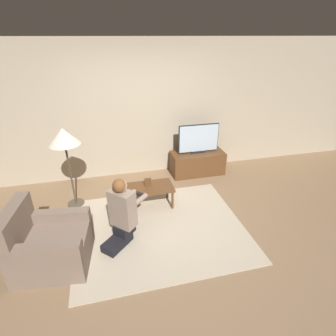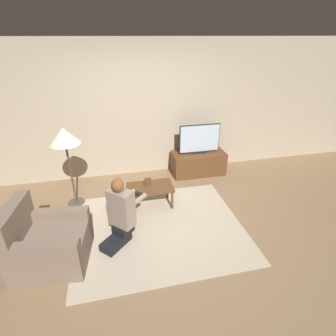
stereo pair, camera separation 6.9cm
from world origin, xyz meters
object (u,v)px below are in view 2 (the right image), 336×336
Objects in this scene: floor_lamp at (65,139)px; armchair at (48,244)px; person_kneeling at (121,211)px; coffee_table at (144,189)px; tv at (200,139)px.

armchair is at bearing -98.79° from floor_lamp.
person_kneeling reaches higher than armchair.
person_kneeling is (0.93, 0.21, 0.20)m from armchair.
coffee_table is 1.47m from floor_lamp.
coffee_table is at bearing -143.06° from tv.
tv is 3.27m from armchair.
armchair is 0.98m from person_kneeling.
floor_lamp is (-2.42, -0.60, 0.42)m from tv.
tv is 2.40m from person_kneeling.
tv reaches higher than armchair.
tv is at bearing -89.94° from person_kneeling.
coffee_table is (-1.27, -0.96, -0.43)m from tv.
tv is 0.86× the size of armchair.
coffee_table is 1.64m from armchair.
tv is at bearing 36.94° from coffee_table.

